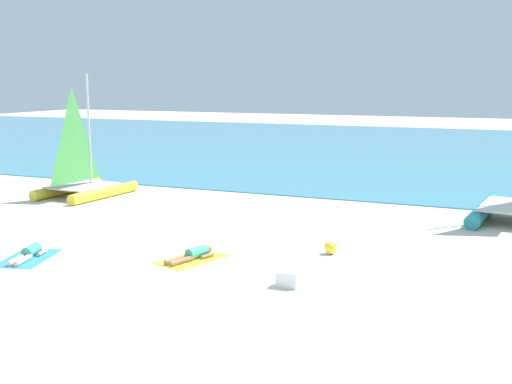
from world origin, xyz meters
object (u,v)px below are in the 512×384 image
object	(u,v)px
sunbather_right	(193,254)
beach_ball	(330,248)
sunbather_left	(29,253)
sailboat_yellow	(83,179)
towel_right	(192,259)
cooler_box	(288,279)
towel_left	(28,258)

from	to	relation	value
sunbather_right	beach_ball	xyz separation A→B (m)	(3.17, 1.89, 0.05)
sunbather_left	sailboat_yellow	bearing A→B (deg)	103.60
towel_right	cooler_box	xyz separation A→B (m)	(3.10, -1.09, 0.17)
beach_ball	cooler_box	distance (m)	3.05
beach_ball	sunbather_left	bearing A→B (deg)	-154.43
sunbather_left	cooler_box	bearing A→B (deg)	-12.14
sunbather_right	cooler_box	distance (m)	3.29
sunbather_left	sunbather_right	bearing A→B (deg)	5.63
sunbather_left	towel_right	distance (m)	4.34
towel_right	sunbather_right	bearing A→B (deg)	73.23
towel_left	towel_right	bearing A→B (deg)	21.32
cooler_box	sunbather_right	bearing A→B (deg)	159.43
towel_left	sunbather_left	xyz separation A→B (m)	(-0.02, 0.06, 0.13)
sailboat_yellow	sunbather_left	size ratio (longest dim) A/B	3.16
towel_left	beach_ball	size ratio (longest dim) A/B	5.34
towel_right	cooler_box	world-z (taller)	cooler_box
towel_left	sunbather_left	distance (m)	0.14
beach_ball	sailboat_yellow	bearing A→B (deg)	159.06
towel_right	sunbather_left	bearing A→B (deg)	-159.56
sailboat_yellow	cooler_box	world-z (taller)	sailboat_yellow
towel_left	beach_ball	xyz separation A→B (m)	(7.23, 3.53, 0.17)
sailboat_yellow	beach_ball	size ratio (longest dim) A/B	13.76
sailboat_yellow	towel_right	distance (m)	10.66
sailboat_yellow	towel_right	bearing A→B (deg)	-32.76
sailboat_yellow	towel_left	bearing A→B (deg)	-56.61
sailboat_yellow	beach_ball	xyz separation A→B (m)	(11.67, -4.47, -0.55)
towel_right	cooler_box	size ratio (longest dim) A/B	3.80
beach_ball	cooler_box	size ratio (longest dim) A/B	0.71
sunbather_left	cooler_box	world-z (taller)	cooler_box
towel_left	beach_ball	bearing A→B (deg)	26.04
towel_left	towel_right	world-z (taller)	same
towel_left	sunbather_left	world-z (taller)	sunbather_left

